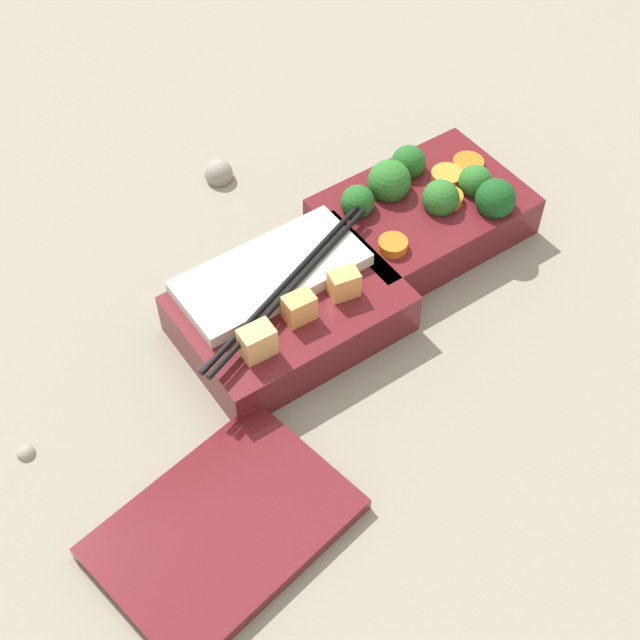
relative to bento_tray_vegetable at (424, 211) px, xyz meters
The scene contains 6 objects.
ground_plane 0.09m from the bento_tray_vegetable, ahead, with size 3.00×3.00×0.00m, color gray.
bento_tray_vegetable is the anchor object (origin of this frame).
bento_tray_rice 0.17m from the bento_tray_vegetable, ahead, with size 0.21×0.13×0.07m.
bento_lid 0.35m from the bento_tray_vegetable, 26.92° to the left, with size 0.18×0.13×0.01m, color maroon.
pebble_0 0.41m from the bento_tray_vegetable, ahead, with size 0.01×0.01×0.01m, color gray.
pebble_1 0.21m from the bento_tray_vegetable, 55.62° to the right, with size 0.03×0.03×0.03m, color gray.
Camera 1 is at (0.34, 0.42, 0.60)m, focal length 50.00 mm.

